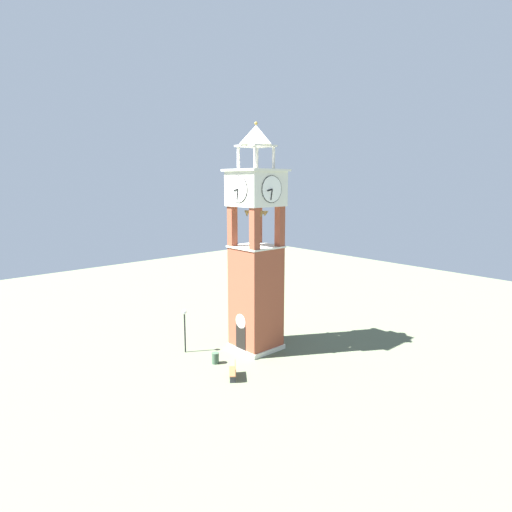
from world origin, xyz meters
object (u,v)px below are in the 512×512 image
at_px(clock_tower, 256,260).
at_px(park_bench, 234,371).
at_px(lamp_post, 185,322).
at_px(trash_bin, 215,358).

bearing_deg(clock_tower, park_bench, -57.94).
distance_m(clock_tower, lamp_post, 7.21).
bearing_deg(trash_bin, clock_tower, 92.50).
bearing_deg(trash_bin, lamp_post, -171.31).
bearing_deg(park_bench, lamp_post, -179.82).
height_order(park_bench, lamp_post, lamp_post).
relative_size(park_bench, trash_bin, 1.92).
distance_m(clock_tower, trash_bin, 7.83).
xyz_separation_m(lamp_post, trash_bin, (3.20, 0.49, -1.99)).
bearing_deg(park_bench, clock_tower, 122.06).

